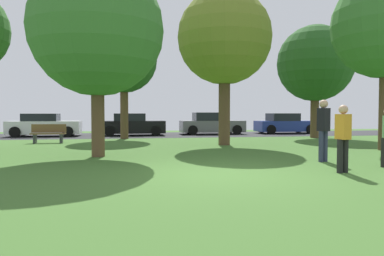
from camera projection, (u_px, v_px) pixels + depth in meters
name	position (u px, v px, depth m)	size (l,w,h in m)	color
ground_plane	(218.00, 174.00, 8.55)	(44.00, 44.00, 0.00)	#3D6628
road_strip	(157.00, 135.00, 24.27)	(44.00, 6.40, 0.01)	#28282B
maple_tree_far	(315.00, 64.00, 21.26)	(4.39, 4.39, 6.52)	brown
oak_tree_right	(225.00, 38.00, 16.39)	(4.22, 4.22, 6.93)	brown
maple_tree_near	(124.00, 60.00, 20.46)	(3.69, 3.69, 6.27)	brown
birch_tree_lone	(97.00, 30.00, 11.91)	(4.34, 4.34, 6.32)	brown
person_bystander	(323.00, 127.00, 10.75)	(0.30, 0.36, 1.82)	#2D334C
person_walking	(343.00, 136.00, 8.73)	(0.30, 0.35, 1.62)	black
parked_car_white	(44.00, 126.00, 22.80)	(4.27, 2.02, 1.41)	white
parked_car_black	(132.00, 125.00, 23.84)	(4.09, 2.08, 1.42)	black
parked_car_grey	(211.00, 124.00, 25.29)	(4.33, 2.03, 1.48)	slate
parked_car_blue	(285.00, 124.00, 26.28)	(4.16, 2.04, 1.43)	#233893
park_bench	(48.00, 133.00, 17.65)	(1.60, 0.45, 0.90)	brown
street_lamp_post	(323.00, 100.00, 22.19)	(0.14, 0.14, 4.50)	#2D2D33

